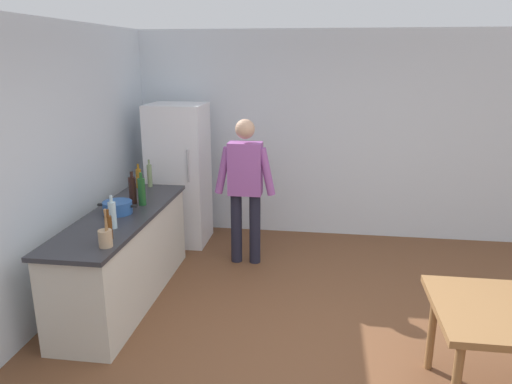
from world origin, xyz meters
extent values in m
plane|color=brown|center=(0.00, 0.00, 0.00)|extent=(14.00, 14.00, 0.00)
cube|color=silver|center=(0.00, 3.00, 1.35)|extent=(6.40, 0.12, 2.70)
cube|color=silver|center=(-2.60, 0.20, 1.35)|extent=(0.12, 5.60, 2.70)
cube|color=beige|center=(-2.00, 0.80, 0.43)|extent=(0.60, 2.12, 0.86)
cube|color=#2D2D33|center=(-2.00, 0.80, 0.88)|extent=(0.64, 2.20, 0.04)
cube|color=white|center=(-1.90, 2.40, 0.90)|extent=(0.70, 0.64, 1.80)
cylinder|color=#B2B2B7|center=(-1.68, 2.06, 1.10)|extent=(0.02, 0.02, 0.40)
cylinder|color=#1E1E2D|center=(-1.06, 1.85, 0.42)|extent=(0.13, 0.13, 0.84)
cylinder|color=#1E1E2D|center=(-0.84, 1.85, 0.42)|extent=(0.13, 0.13, 0.84)
cube|color=#99519E|center=(-0.95, 1.85, 1.14)|extent=(0.38, 0.22, 0.60)
sphere|color=tan|center=(-0.95, 1.85, 1.59)|extent=(0.22, 0.22, 0.22)
cylinder|color=#99519E|center=(-1.20, 1.81, 1.12)|extent=(0.20, 0.09, 0.55)
cylinder|color=#99519E|center=(-0.70, 1.81, 1.12)|extent=(0.20, 0.09, 0.55)
cylinder|color=olive|center=(0.80, 0.05, 0.35)|extent=(0.06, 0.06, 0.70)
cylinder|color=#285193|center=(-2.03, 0.81, 0.96)|extent=(0.28, 0.28, 0.12)
cube|color=black|center=(-2.20, 0.81, 0.98)|extent=(0.06, 0.03, 0.02)
cube|color=black|center=(-1.86, 0.81, 0.98)|extent=(0.06, 0.03, 0.02)
cylinder|color=tan|center=(-1.78, 0.00, 0.97)|extent=(0.11, 0.11, 0.14)
cylinder|color=olive|center=(-1.76, 0.00, 1.11)|extent=(0.02, 0.05, 0.22)
cylinder|color=olive|center=(-1.76, -0.01, 1.11)|extent=(0.02, 0.04, 0.22)
cylinder|color=#5B3314|center=(-1.82, 0.16, 1.00)|extent=(0.06, 0.06, 0.20)
cylinder|color=#5B3314|center=(-1.82, 0.16, 1.13)|extent=(0.02, 0.02, 0.06)
cylinder|color=black|center=(-2.01, 1.14, 1.04)|extent=(0.08, 0.08, 0.28)
cylinder|color=black|center=(-2.01, 1.14, 1.21)|extent=(0.03, 0.03, 0.06)
cylinder|color=silver|center=(-1.90, 0.41, 1.02)|extent=(0.07, 0.07, 0.24)
cylinder|color=silver|center=(-1.90, 0.41, 1.17)|extent=(0.03, 0.03, 0.06)
cylinder|color=gray|center=(-2.07, 1.80, 1.03)|extent=(0.06, 0.06, 0.26)
cylinder|color=gray|center=(-2.07, 1.80, 1.19)|extent=(0.02, 0.02, 0.06)
cylinder|color=#996619|center=(-2.18, 1.74, 1.01)|extent=(0.06, 0.06, 0.22)
cylinder|color=#996619|center=(-2.18, 1.74, 1.15)|extent=(0.03, 0.03, 0.06)
cylinder|color=#1E5123|center=(-1.90, 1.10, 1.04)|extent=(0.08, 0.08, 0.28)
cylinder|color=#1E5123|center=(-1.90, 1.10, 1.21)|extent=(0.03, 0.03, 0.06)
camera|label=1|loc=(-0.09, -3.36, 2.38)|focal=33.58mm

